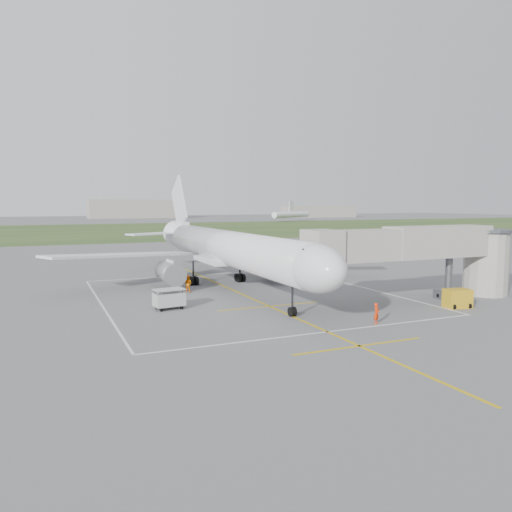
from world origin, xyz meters
name	(u,v)px	position (x,y,z in m)	size (l,w,h in m)	color
ground	(231,289)	(0.00, 0.00, 0.00)	(700.00, 700.00, 0.00)	#5E5E61
grass_strip	(98,231)	(0.00, 130.00, 0.01)	(700.00, 120.00, 0.02)	#2A481F
apron_markings	(251,298)	(0.00, -5.82, 0.01)	(28.20, 60.00, 0.01)	#C19C0B
airliner	(228,249)	(0.00, 0.75, 4.39)	(38.93, 46.75, 13.52)	silver
jet_bridge	(432,252)	(15.72, -13.50, 4.74)	(23.40, 5.00, 7.20)	gray
gpu_unit	(458,299)	(15.32, -17.34, 0.83)	(2.48, 1.94, 1.69)	gold
baggage_cart	(169,299)	(-8.70, -7.55, 0.94)	(2.79, 1.87, 1.83)	#B0B0B0
ramp_worker_nose	(377,313)	(4.84, -19.40, 0.82)	(0.60, 0.39, 1.64)	#FF3308
ramp_worker_wing	(188,284)	(-4.78, 0.18, 0.90)	(0.87, 0.68, 1.80)	orange
distant_hangars	(43,211)	(-16.15, 265.19, 5.17)	(345.00, 49.00, 12.00)	gray
distant_aircraft	(133,217)	(19.42, 171.68, 3.59)	(194.09, 55.59, 8.85)	silver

